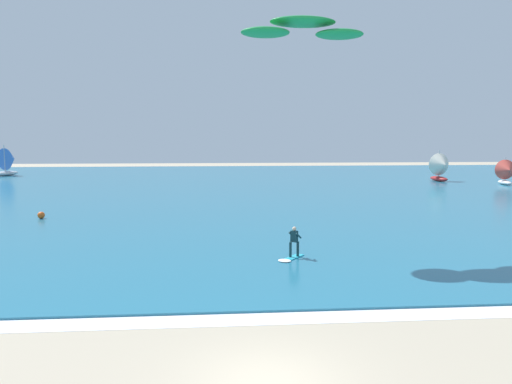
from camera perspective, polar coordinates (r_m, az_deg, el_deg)
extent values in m
plane|color=tan|center=(13.14, 1.45, -22.60)|extent=(220.00, 220.00, 0.00)
cube|color=#236B89|center=(61.73, -3.28, 0.69)|extent=(160.00, 90.00, 0.10)
cube|color=white|center=(17.66, -10.14, -14.76)|extent=(89.18, 2.26, 0.01)
cube|color=#26B2CC|center=(24.99, 4.70, -7.98)|extent=(1.24, 1.35, 0.05)
cylinder|color=#143338|center=(24.80, 4.26, -7.08)|extent=(0.14, 0.14, 0.80)
cylinder|color=#143338|center=(24.98, 5.16, -6.99)|extent=(0.14, 0.14, 0.80)
cube|color=#143338|center=(24.73, 4.73, -5.46)|extent=(0.42, 0.40, 0.60)
sphere|color=beige|center=(24.65, 4.74, -4.53)|extent=(0.22, 0.22, 0.22)
cylinder|color=#143338|center=(24.90, 4.39, -5.26)|extent=(0.39, 0.44, 0.39)
cylinder|color=#143338|center=(24.68, 5.26, -5.37)|extent=(0.39, 0.44, 0.39)
ellipsoid|color=white|center=(24.20, 3.53, -8.42)|extent=(0.92, 0.91, 0.08)
ellipsoid|color=#198C3F|center=(27.35, 5.78, 20.10)|extent=(3.76, 2.34, 0.43)
ellipsoid|color=#198C3F|center=(26.87, 1.15, 19.03)|extent=(2.78, 2.30, 0.43)
ellipsoid|color=#198C3F|center=(27.71, 10.23, 18.55)|extent=(2.78, 2.30, 0.43)
ellipsoid|color=silver|center=(72.18, 28.28, 1.05)|extent=(1.53, 3.37, 0.61)
cylinder|color=silver|center=(72.18, 28.31, 2.58)|extent=(0.10, 0.10, 3.25)
cone|color=#D84C3F|center=(71.55, 28.55, 2.41)|extent=(2.89, 1.76, 2.73)
ellipsoid|color=silver|center=(89.29, -28.35, 2.03)|extent=(3.37, 4.63, 0.83)
cylinder|color=silver|center=(89.02, -28.55, 3.71)|extent=(0.14, 0.14, 4.43)
cone|color=#3F72CC|center=(89.64, -28.06, 3.61)|extent=(4.19, 3.41, 3.72)
ellipsoid|color=maroon|center=(73.91, 21.58, 1.54)|extent=(1.86, 4.06, 0.73)
cylinder|color=silver|center=(73.91, 21.58, 3.34)|extent=(0.12, 0.12, 3.91)
cone|color=silver|center=(73.21, 21.94, 3.15)|extent=(3.49, 2.14, 3.29)
sphere|color=#E55919|center=(40.40, -24.93, -2.60)|extent=(0.55, 0.55, 0.55)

